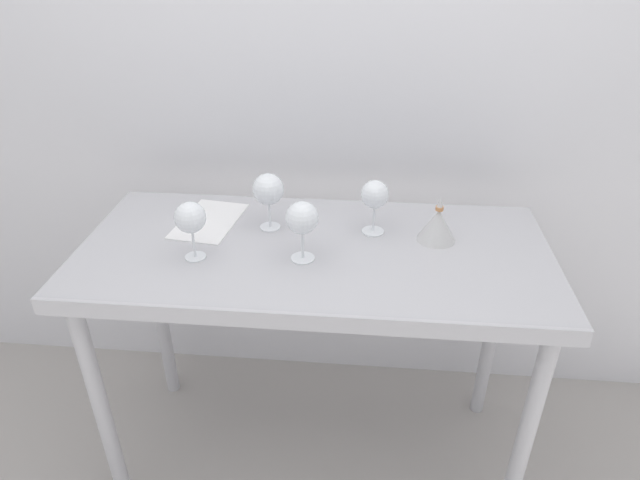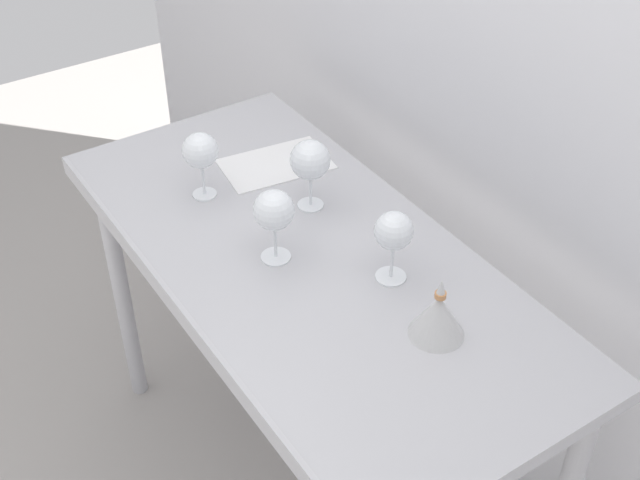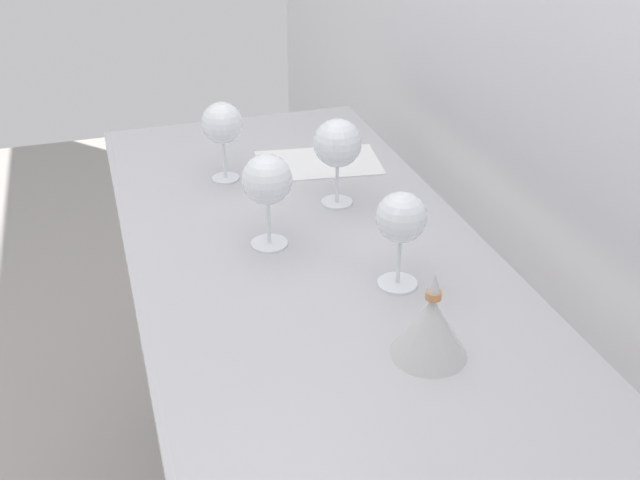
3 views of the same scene
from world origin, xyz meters
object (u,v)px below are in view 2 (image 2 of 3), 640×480
at_px(wine_glass_near_left, 200,152).
at_px(wine_glass_far_left, 310,161).
at_px(wine_glass_near_center, 274,212).
at_px(decanter_funnel, 438,315).
at_px(wine_glass_far_right, 394,233).
at_px(tasting_sheet_upper, 276,164).

xyz_separation_m(wine_glass_near_left, wine_glass_far_left, (0.18, 0.20, 0.00)).
xyz_separation_m(wine_glass_near_center, wine_glass_far_left, (-0.13, 0.18, 0.00)).
xyz_separation_m(wine_glass_far_left, decanter_funnel, (0.52, -0.03, -0.08)).
xyz_separation_m(wine_glass_near_left, wine_glass_near_center, (0.31, 0.02, 0.00)).
height_order(wine_glass_far_left, wine_glass_far_right, wine_glass_far_left).
distance_m(wine_glass_far_right, decanter_funnel, 0.21).
height_order(wine_glass_near_left, tasting_sheet_upper, wine_glass_near_left).
bearing_deg(wine_glass_far_left, decanter_funnel, -3.07).
bearing_deg(wine_glass_far_left, wine_glass_far_right, 0.26).
bearing_deg(wine_glass_far_right, wine_glass_near_center, -138.46).
relative_size(wine_glass_near_left, wine_glass_far_left, 0.96).
xyz_separation_m(wine_glass_near_left, wine_glass_far_right, (0.51, 0.20, -0.00)).
distance_m(wine_glass_far_left, tasting_sheet_upper, 0.24).
bearing_deg(decanter_funnel, tasting_sheet_upper, 175.94).
bearing_deg(wine_glass_near_left, wine_glass_far_right, 21.25).
distance_m(wine_glass_near_center, decanter_funnel, 0.43).
relative_size(wine_glass_far_left, decanter_funnel, 1.26).
xyz_separation_m(wine_glass_near_center, tasting_sheet_upper, (-0.33, 0.20, -0.13)).
bearing_deg(wine_glass_near_center, decanter_funnel, 20.65).
xyz_separation_m(wine_glass_near_center, decanter_funnel, (0.39, 0.15, -0.08)).
relative_size(wine_glass_near_left, decanter_funnel, 1.21).
distance_m(wine_glass_near_left, tasting_sheet_upper, 0.25).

